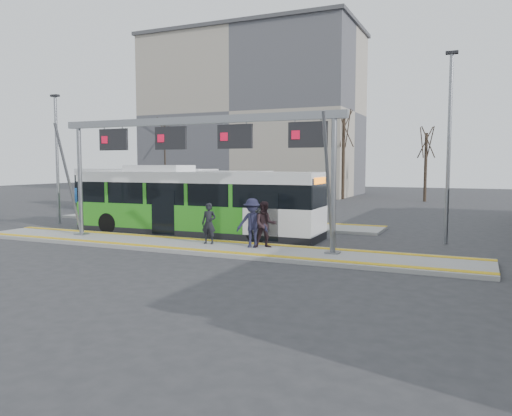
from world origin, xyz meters
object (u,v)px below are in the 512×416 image
Objects in this scene: passenger_a at (209,223)px; passenger_b at (265,225)px; gantry at (194,142)px; hero_bus at (195,203)px; passenger_c at (252,223)px.

passenger_b is at bearing -2.80° from passenger_a.
gantry is 4.48m from passenger_b.
hero_bus is at bearing 120.66° from gantry.
passenger_a is (0.62, 0.09, -3.31)m from gantry.
passenger_c is (4.38, -2.96, -0.43)m from hero_bus.
hero_bus is 5.30m from passenger_c.
passenger_a is at bearing 8.08° from gantry.
gantry is 4.43m from hero_bus.
passenger_a is at bearing -51.95° from hero_bus.
gantry is at bearing 169.08° from passenger_c.
hero_bus reaches higher than passenger_b.
passenger_b is 0.51m from passenger_c.
passenger_a is at bearing 166.71° from passenger_c.
gantry is 7.17× the size of passenger_b.
passenger_a is at bearing 150.51° from passenger_b.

